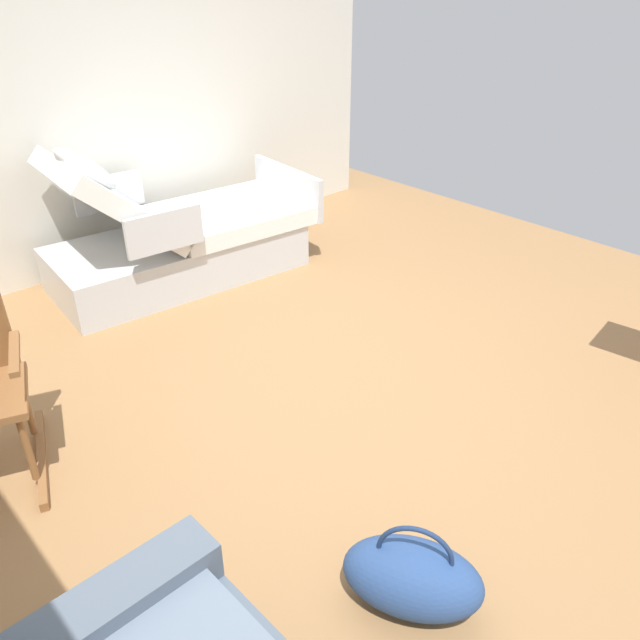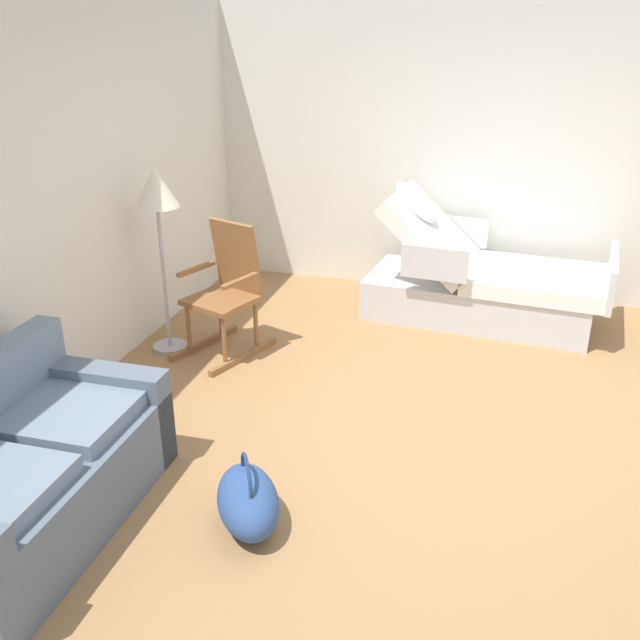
# 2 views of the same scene
# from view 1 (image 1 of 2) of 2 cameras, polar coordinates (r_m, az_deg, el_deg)

# --- Properties ---
(ground_plane) EXTENTS (6.45, 6.45, 0.00)m
(ground_plane) POSITION_cam_1_polar(r_m,az_deg,el_deg) (3.91, 1.91, -5.63)
(ground_plane) COLOR #9E7247
(side_wall) EXTENTS (0.10, 5.31, 2.70)m
(side_wall) POSITION_cam_1_polar(r_m,az_deg,el_deg) (5.44, -18.79, 18.75)
(side_wall) COLOR silver
(side_wall) RESTS_ON ground
(hospital_bed) EXTENTS (1.15, 2.14, 1.21)m
(hospital_bed) POSITION_cam_1_polar(r_m,az_deg,el_deg) (5.17, -12.54, 7.07)
(hospital_bed) COLOR silver
(hospital_bed) RESTS_ON ground
(duffel_bag) EXTENTS (0.64, 0.56, 0.43)m
(duffel_bag) POSITION_cam_1_polar(r_m,az_deg,el_deg) (2.72, 8.29, -21.84)
(duffel_bag) COLOR #2D4C84
(duffel_bag) RESTS_ON ground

